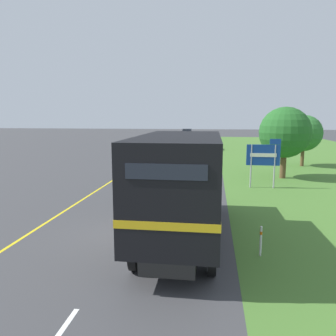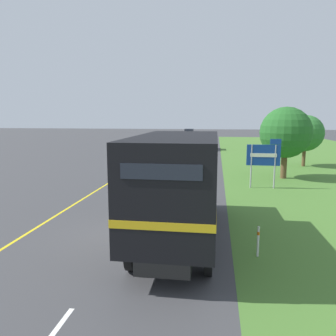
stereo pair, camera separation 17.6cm
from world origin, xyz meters
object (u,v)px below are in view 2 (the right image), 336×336
at_px(roadside_tree_mid, 305,133).
at_px(horse_trailer_truck, 179,183).
at_px(lead_car_white, 156,156).
at_px(lead_car_grey_ahead, 204,142).
at_px(roadside_tree_near, 286,133).
at_px(lead_car_black_ahead, 189,134).
at_px(delineator_post, 258,241).
at_px(highway_sign, 264,157).

bearing_deg(roadside_tree_mid, horse_trailer_truck, -115.21).
bearing_deg(lead_car_white, roadside_tree_mid, 9.94).
bearing_deg(lead_car_grey_ahead, roadside_tree_near, -72.30).
relative_size(horse_trailer_truck, lead_car_white, 2.03).
bearing_deg(lead_car_black_ahead, lead_car_grey_ahead, -78.88).
relative_size(lead_car_grey_ahead, roadside_tree_mid, 0.96).
bearing_deg(roadside_tree_mid, delineator_post, -107.55).
bearing_deg(horse_trailer_truck, lead_car_grey_ahead, 90.48).
bearing_deg(highway_sign, roadside_tree_mid, 63.77).
bearing_deg(lead_car_grey_ahead, horse_trailer_truck, -89.52).
relative_size(lead_car_black_ahead, highway_sign, 1.40).
distance_m(lead_car_black_ahead, delineator_post, 50.41).
relative_size(horse_trailer_truck, roadside_tree_near, 1.67).
xyz_separation_m(horse_trailer_truck, lead_car_grey_ahead, (-0.27, 31.84, -1.06)).
xyz_separation_m(lead_car_white, lead_car_black_ahead, (0.17, 32.68, 0.11)).
relative_size(lead_car_white, delineator_post, 4.26).
height_order(highway_sign, roadside_tree_near, roadside_tree_near).
distance_m(lead_car_grey_ahead, roadside_tree_mid, 16.16).
distance_m(horse_trailer_truck, delineator_post, 3.14).
bearing_deg(lead_car_black_ahead, delineator_post, -82.95).
bearing_deg(roadside_tree_near, lead_car_black_ahead, 104.65).
xyz_separation_m(highway_sign, roadside_tree_near, (1.85, 3.47, 1.26)).
bearing_deg(lead_car_grey_ahead, lead_car_white, -102.90).
bearing_deg(lead_car_white, delineator_post, -69.87).
bearing_deg(delineator_post, horse_trailer_truck, 158.36).
relative_size(lead_car_white, highway_sign, 1.37).
distance_m(lead_car_grey_ahead, highway_sign, 23.22).
height_order(highway_sign, roadside_tree_mid, roadside_tree_mid).
distance_m(roadside_tree_mid, delineator_post, 20.63).
relative_size(lead_car_grey_ahead, lead_car_black_ahead, 1.02).
height_order(lead_car_black_ahead, roadside_tree_mid, roadside_tree_mid).
bearing_deg(highway_sign, delineator_post, -98.50).
bearing_deg(delineator_post, roadside_tree_near, 76.05).
bearing_deg(roadside_tree_near, horse_trailer_truck, -115.26).
relative_size(highway_sign, delineator_post, 3.11).
relative_size(highway_sign, roadside_tree_mid, 0.67).
bearing_deg(roadside_tree_near, delineator_post, -103.95).
relative_size(lead_car_grey_ahead, roadside_tree_near, 0.86).
xyz_separation_m(lead_car_black_ahead, roadside_tree_near, (9.55, -36.51, 2.14)).
bearing_deg(horse_trailer_truck, delineator_post, -21.64).
xyz_separation_m(lead_car_white, roadside_tree_near, (9.72, -3.83, 2.25)).
bearing_deg(lead_car_black_ahead, lead_car_white, -90.30).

